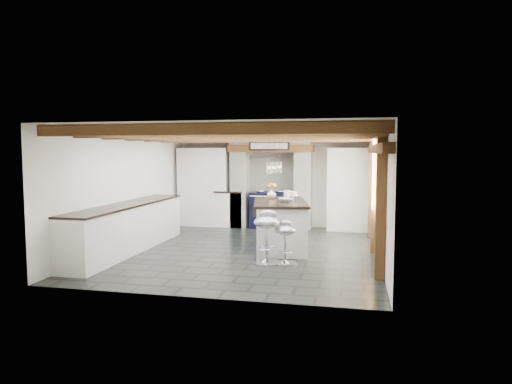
% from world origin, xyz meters
% --- Properties ---
extents(ground, '(6.00, 6.00, 0.00)m').
position_xyz_m(ground, '(0.00, 0.00, 0.00)').
color(ground, black).
rests_on(ground, ground).
extents(room_shell, '(6.00, 6.03, 6.00)m').
position_xyz_m(room_shell, '(-0.61, 1.42, 1.07)').
color(room_shell, white).
rests_on(room_shell, ground).
extents(range_cooker, '(1.00, 0.63, 0.99)m').
position_xyz_m(range_cooker, '(0.00, 2.68, 0.47)').
color(range_cooker, black).
rests_on(range_cooker, ground).
extents(kitchen_island, '(1.36, 2.07, 1.26)m').
position_xyz_m(kitchen_island, '(0.61, 0.28, 0.48)').
color(kitchen_island, white).
rests_on(kitchen_island, ground).
extents(bar_stool_near, '(0.48, 0.48, 0.74)m').
position_xyz_m(bar_stool_near, '(0.90, -0.97, 0.46)').
color(bar_stool_near, silver).
rests_on(bar_stool_near, ground).
extents(bar_stool_far, '(0.49, 0.49, 0.91)m').
position_xyz_m(bar_stool_far, '(0.59, -1.00, 0.57)').
color(bar_stool_far, silver).
rests_on(bar_stool_far, ground).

